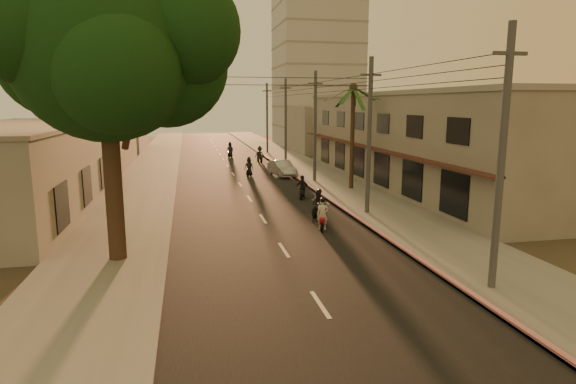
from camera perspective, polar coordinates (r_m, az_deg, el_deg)
name	(u,v)px	position (r m, az deg, el deg)	size (l,w,h in m)	color
ground	(294,265)	(19.64, 0.66, -8.63)	(160.00, 160.00, 0.00)	#383023
road	(240,184)	(38.86, -5.71, 0.90)	(10.00, 140.00, 0.02)	black
sidewalk_right	(330,181)	(40.33, 4.94, 1.33)	(5.00, 140.00, 0.12)	slate
sidewalk_left	(143,187)	(38.80, -16.79, 0.56)	(5.00, 140.00, 0.12)	slate
curb_stripe	(318,192)	(34.93, 3.52, 0.00)	(0.20, 60.00, 0.20)	red
shophouse_row	(414,138)	(40.44, 14.70, 6.18)	(8.80, 34.20, 7.30)	gray
left_building	(23,166)	(33.85, -28.87, 2.67)	(8.20, 24.20, 5.20)	gray
distant_tower	(317,53)	(77.15, 3.43, 16.07)	(12.10, 12.10, 28.00)	#B7B5B2
broadleaf_tree	(116,50)	(20.53, -19.76, 15.60)	(9.60, 8.70, 12.10)	black
palm_tree	(353,93)	(36.18, 7.75, 11.51)	(5.00, 5.00, 8.20)	black
utility_poles	(315,102)	(39.47, 3.25, 10.60)	(1.20, 48.26, 9.00)	#38383A
filler_right	(323,129)	(65.73, 4.16, 7.44)	(8.00, 14.00, 6.00)	gray
filler_left_near	(88,146)	(53.24, -22.67, 5.10)	(8.00, 14.00, 4.40)	gray
filler_left_far	(113,125)	(70.89, -20.07, 7.46)	(8.00, 14.00, 7.00)	gray
scooter_red	(323,215)	(24.83, 4.12, -2.75)	(0.91, 1.68, 1.71)	black
scooter_mid_a	(319,207)	(26.53, 3.67, -1.73)	(0.96, 1.87, 1.84)	black
scooter_mid_b	(302,188)	(32.78, 1.69, 0.47)	(1.15, 1.59, 1.63)	black
scooter_far_a	(249,167)	(43.22, -4.64, 2.93)	(1.07, 1.73, 1.74)	black
scooter_far_b	(260,155)	(53.25, -3.36, 4.41)	(1.30, 1.86, 1.84)	black
parked_car	(282,168)	(43.12, -0.72, 2.83)	(2.07, 4.43, 1.41)	#A3A5AB
scooter_far_c	(230,150)	(58.61, -6.88, 4.92)	(1.18, 1.85, 1.87)	black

